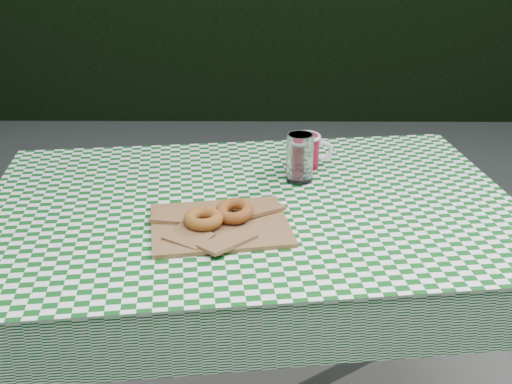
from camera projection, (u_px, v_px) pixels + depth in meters
table at (252, 328)px, 1.74m from camera, size 1.40×1.02×0.75m
tablecloth at (252, 204)px, 1.58m from camera, size 1.42×1.04×0.01m
paper_bag at (220, 224)px, 1.46m from camera, size 0.35×0.30×0.02m
bagel_front at (203, 219)px, 1.43m from camera, size 0.12×0.12×0.03m
bagel_back at (234, 211)px, 1.47m from camera, size 0.12×0.12×0.03m
coffee_mug at (304, 151)px, 1.78m from camera, size 0.17×0.17×0.09m
drinking_glass at (300, 158)px, 1.68m from camera, size 0.07×0.07×0.13m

